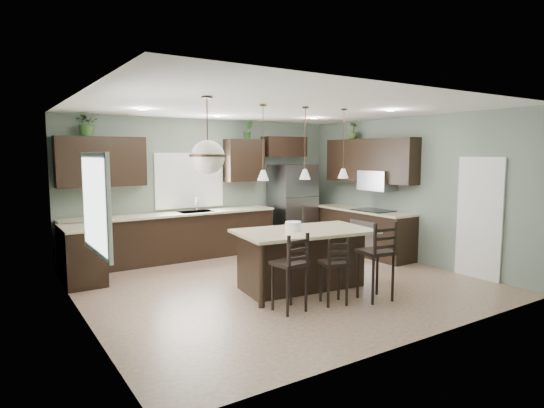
{
  "coord_description": "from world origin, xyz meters",
  "views": [
    {
      "loc": [
        -4.03,
        -5.97,
        2.09
      ],
      "look_at": [
        0.1,
        0.4,
        1.25
      ],
      "focal_mm": 30.0,
      "sensor_mm": 36.0,
      "label": 1
    }
  ],
  "objects_px": {
    "refrigerator": "(293,206)",
    "bar_stool_right": "(376,261)",
    "bar_stool_left": "(289,272)",
    "kitchen_island": "(304,259)",
    "serving_dish": "(293,226)",
    "plant_back_left": "(87,123)",
    "bar_stool_center": "(334,270)"
  },
  "relations": [
    {
      "from": "refrigerator",
      "to": "bar_stool_right",
      "type": "height_order",
      "value": "refrigerator"
    },
    {
      "from": "bar_stool_left",
      "to": "refrigerator",
      "type": "bearing_deg",
      "value": 49.2
    },
    {
      "from": "kitchen_island",
      "to": "bar_stool_right",
      "type": "distance_m",
      "value": 1.13
    },
    {
      "from": "kitchen_island",
      "to": "serving_dish",
      "type": "distance_m",
      "value": 0.57
    },
    {
      "from": "refrigerator",
      "to": "serving_dish",
      "type": "distance_m",
      "value": 3.37
    },
    {
      "from": "refrigerator",
      "to": "plant_back_left",
      "type": "bearing_deg",
      "value": 176.85
    },
    {
      "from": "refrigerator",
      "to": "serving_dish",
      "type": "xyz_separation_m",
      "value": [
        -1.96,
        -2.74,
        0.07
      ]
    },
    {
      "from": "bar_stool_left",
      "to": "bar_stool_right",
      "type": "bearing_deg",
      "value": -16.76
    },
    {
      "from": "kitchen_island",
      "to": "plant_back_left",
      "type": "distance_m",
      "value": 4.48
    },
    {
      "from": "refrigerator",
      "to": "bar_stool_center",
      "type": "relative_size",
      "value": 1.93
    },
    {
      "from": "refrigerator",
      "to": "kitchen_island",
      "type": "bearing_deg",
      "value": -122.46
    },
    {
      "from": "bar_stool_center",
      "to": "bar_stool_right",
      "type": "height_order",
      "value": "bar_stool_right"
    },
    {
      "from": "bar_stool_center",
      "to": "bar_stool_left",
      "type": "bearing_deg",
      "value": -170.62
    },
    {
      "from": "bar_stool_center",
      "to": "bar_stool_right",
      "type": "bearing_deg",
      "value": 0.44
    },
    {
      "from": "kitchen_island",
      "to": "bar_stool_left",
      "type": "distance_m",
      "value": 1.07
    },
    {
      "from": "refrigerator",
      "to": "bar_stool_left",
      "type": "bearing_deg",
      "value": -126.18
    },
    {
      "from": "serving_dish",
      "to": "bar_stool_center",
      "type": "relative_size",
      "value": 0.25
    },
    {
      "from": "refrigerator",
      "to": "kitchen_island",
      "type": "height_order",
      "value": "refrigerator"
    },
    {
      "from": "serving_dish",
      "to": "bar_stool_center",
      "type": "xyz_separation_m",
      "value": [
        0.1,
        -0.84,
        -0.52
      ]
    },
    {
      "from": "bar_stool_center",
      "to": "refrigerator",
      "type": "bearing_deg",
      "value": 79.79
    },
    {
      "from": "serving_dish",
      "to": "bar_stool_right",
      "type": "relative_size",
      "value": 0.21
    },
    {
      "from": "bar_stool_right",
      "to": "bar_stool_center",
      "type": "bearing_deg",
      "value": 170.65
    },
    {
      "from": "bar_stool_left",
      "to": "plant_back_left",
      "type": "relative_size",
      "value": 2.28
    },
    {
      "from": "plant_back_left",
      "to": "kitchen_island",
      "type": "bearing_deg",
      "value": -50.06
    },
    {
      "from": "bar_stool_left",
      "to": "bar_stool_center",
      "type": "bearing_deg",
      "value": -12.47
    },
    {
      "from": "serving_dish",
      "to": "plant_back_left",
      "type": "bearing_deg",
      "value": 127.86
    },
    {
      "from": "refrigerator",
      "to": "kitchen_island",
      "type": "relative_size",
      "value": 0.89
    },
    {
      "from": "kitchen_island",
      "to": "refrigerator",
      "type": "bearing_deg",
      "value": 64.52
    },
    {
      "from": "serving_dish",
      "to": "bar_stool_left",
      "type": "bearing_deg",
      "value": -128.48
    },
    {
      "from": "bar_stool_left",
      "to": "kitchen_island",
      "type": "bearing_deg",
      "value": 37.71
    },
    {
      "from": "serving_dish",
      "to": "kitchen_island",
      "type": "bearing_deg",
      "value": -6.98
    },
    {
      "from": "kitchen_island",
      "to": "plant_back_left",
      "type": "bearing_deg",
      "value": 136.92
    }
  ]
}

